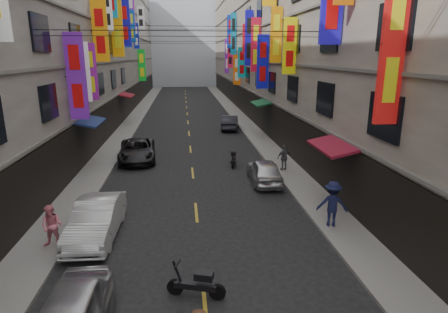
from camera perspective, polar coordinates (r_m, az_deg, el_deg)
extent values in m
cube|color=slate|center=(41.00, -13.96, 5.01)|extent=(2.00, 90.00, 0.12)
cube|color=slate|center=(41.14, 2.91, 5.48)|extent=(2.00, 90.00, 0.12)
cube|color=gray|center=(41.73, -23.41, 17.46)|extent=(10.00, 90.00, 19.00)
cube|color=black|center=(40.92, -15.41, 6.94)|extent=(0.12, 85.50, 3.00)
cube|color=#66635E|center=(40.72, -15.57, 9.31)|extent=(0.16, 90.00, 0.14)
cube|color=#66635E|center=(40.55, -15.90, 13.80)|extent=(0.16, 90.00, 0.14)
cube|color=#66635E|center=(40.63, -16.24, 18.31)|extent=(0.16, 90.00, 0.14)
cube|color=#A89B8C|center=(41.99, 11.64, 18.33)|extent=(10.00, 90.00, 19.00)
cube|color=black|center=(41.08, 4.25, 7.47)|extent=(0.12, 85.50, 3.00)
cube|color=#66635E|center=(40.88, 4.29, 9.84)|extent=(0.16, 90.00, 0.14)
cube|color=#66635E|center=(40.71, 4.38, 14.32)|extent=(0.16, 90.00, 0.14)
cube|color=#66635E|center=(40.78, 4.47, 18.82)|extent=(0.16, 90.00, 0.14)
cube|color=#B0B9C4|center=(90.11, -6.23, 17.69)|extent=(18.00, 8.00, 22.00)
cube|color=red|center=(14.04, 24.38, 15.37)|extent=(0.82, 0.18, 5.35)
cylinder|color=black|center=(14.06, 24.56, 15.34)|extent=(0.92, 0.08, 0.08)
cube|color=#5B1A90|center=(23.01, -21.57, 11.23)|extent=(1.04, 0.18, 4.80)
cylinder|color=black|center=(23.02, -21.69, 11.22)|extent=(1.14, 0.08, 0.08)
cube|color=white|center=(24.85, -20.72, 11.94)|extent=(0.84, 0.18, 3.56)
cylinder|color=black|center=(24.86, -20.83, 11.93)|extent=(0.94, 0.08, 0.08)
cube|color=#D2C80B|center=(25.44, 9.97, 16.23)|extent=(0.86, 0.18, 3.52)
cylinder|color=black|center=(25.46, 10.09, 16.22)|extent=(0.96, 0.08, 0.08)
cube|color=#7D167B|center=(26.96, -19.63, 12.05)|extent=(0.79, 0.18, 3.68)
cylinder|color=black|center=(26.97, -19.74, 12.04)|extent=(0.89, 0.08, 0.08)
cube|color=orange|center=(29.14, 7.95, 17.85)|extent=(0.83, 0.18, 3.95)
cylinder|color=black|center=(29.15, 8.05, 17.84)|extent=(0.93, 0.08, 0.08)
cube|color=orange|center=(30.21, -18.36, 17.64)|extent=(1.10, 0.18, 4.32)
cylinder|color=black|center=(30.22, -18.45, 17.63)|extent=(1.20, 0.08, 0.08)
cube|color=#0D0E9F|center=(33.11, 5.92, 14.14)|extent=(0.99, 0.18, 4.49)
cylinder|color=black|center=(33.12, 6.00, 14.14)|extent=(1.09, 0.08, 0.08)
cube|color=white|center=(34.56, -17.39, 20.50)|extent=(0.81, 0.18, 3.27)
cylinder|color=black|center=(34.57, -17.48, 20.49)|extent=(0.91, 0.08, 0.08)
cube|color=#B8112A|center=(36.66, 4.85, 16.58)|extent=(0.89, 0.18, 4.89)
cylinder|color=black|center=(36.67, 4.93, 16.58)|extent=(0.99, 0.08, 0.08)
cube|color=orange|center=(38.11, -16.02, 18.89)|extent=(1.06, 0.18, 5.96)
cylinder|color=black|center=(38.12, -16.10, 18.88)|extent=(1.16, 0.08, 0.08)
cube|color=#120DA1|center=(40.54, 3.82, 17.53)|extent=(0.83, 0.18, 5.49)
cylinder|color=black|center=(40.55, 3.89, 17.53)|extent=(0.93, 0.08, 0.08)
cube|color=#0F0D9A|center=(42.68, -14.94, 19.05)|extent=(1.17, 0.18, 4.58)
cylinder|color=black|center=(42.69, -15.01, 19.05)|extent=(1.27, 0.08, 0.08)
cube|color=red|center=(43.06, 3.30, 17.45)|extent=(0.68, 0.18, 3.18)
cylinder|color=black|center=(43.07, 3.37, 17.45)|extent=(0.78, 0.08, 0.08)
cube|color=#0B8D8F|center=(44.71, 2.72, 14.11)|extent=(0.92, 0.18, 3.44)
cylinder|color=black|center=(44.72, 2.79, 14.10)|extent=(1.02, 0.08, 0.08)
cube|color=#102EC4|center=(46.34, -14.46, 18.04)|extent=(0.76, 0.18, 3.57)
cylinder|color=black|center=(46.35, -14.52, 18.03)|extent=(0.86, 0.08, 0.08)
cube|color=#0D429E|center=(48.86, -13.98, 18.73)|extent=(0.96, 0.18, 3.77)
cylinder|color=black|center=(48.86, -14.04, 18.73)|extent=(1.06, 0.08, 0.08)
cube|color=#C7550B|center=(48.60, 1.98, 13.07)|extent=(0.92, 0.18, 3.73)
cylinder|color=black|center=(48.61, 2.04, 13.07)|extent=(1.02, 0.08, 0.08)
cube|color=purple|center=(50.20, -13.99, 20.69)|extent=(0.87, 0.18, 4.44)
cylinder|color=black|center=(50.21, -14.05, 20.68)|extent=(0.97, 0.08, 0.08)
cube|color=#0C6D96|center=(52.82, 1.45, 18.18)|extent=(0.75, 0.18, 5.41)
cylinder|color=black|center=(52.83, 1.50, 18.17)|extent=(0.85, 0.08, 0.08)
cube|color=#0D1998|center=(54.85, -13.23, 17.45)|extent=(0.69, 0.18, 3.34)
cylinder|color=black|center=(54.86, -13.28, 17.45)|extent=(0.79, 0.08, 0.08)
cube|color=#0E2CA8|center=(54.88, 1.02, 18.48)|extent=(0.98, 0.18, 4.42)
cylinder|color=black|center=(54.89, 1.07, 18.48)|extent=(1.08, 0.08, 0.08)
cube|color=#E71544|center=(56.13, 0.94, 15.24)|extent=(0.76, 0.18, 3.63)
cylinder|color=black|center=(56.14, 0.99, 15.24)|extent=(0.86, 0.08, 0.08)
cube|color=#0E9F24|center=(58.24, -12.41, 13.42)|extent=(1.05, 0.18, 4.56)
cylinder|color=black|center=(58.24, -12.46, 13.42)|extent=(1.15, 0.08, 0.08)
cube|color=silver|center=(60.89, -12.56, 19.96)|extent=(1.02, 0.18, 3.29)
cylinder|color=black|center=(60.90, -12.61, 19.96)|extent=(1.12, 0.08, 0.08)
cube|color=#671A94|center=(60.57, 0.44, 15.05)|extent=(0.67, 0.18, 5.23)
cylinder|color=black|center=(60.58, 0.49, 15.05)|extent=(0.77, 0.08, 0.08)
cube|color=maroon|center=(17.85, 16.21, 1.60)|extent=(1.39, 3.20, 0.41)
cube|color=navy|center=(25.05, -19.71, 5.10)|extent=(1.39, 3.20, 0.41)
cube|color=#16552F|center=(32.98, 5.70, 8.16)|extent=(1.39, 3.20, 0.41)
cube|color=maroon|center=(40.65, -14.65, 9.08)|extent=(1.39, 3.20, 0.41)
cylinder|color=black|center=(20.06, -5.18, 18.54)|extent=(14.00, 0.04, 0.04)
cylinder|color=black|center=(34.11, -5.77, 19.17)|extent=(14.00, 0.04, 0.04)
cylinder|color=black|center=(48.05, -5.94, 17.05)|extent=(14.00, 0.04, 0.04)
cube|color=gold|center=(12.25, -3.14, -19.76)|extent=(0.12, 2.20, 0.01)
cube|color=gold|center=(17.50, -4.25, -8.45)|extent=(0.12, 2.20, 0.01)
cube|color=gold|center=(23.12, -4.80, -2.49)|extent=(0.12, 2.20, 0.01)
cube|color=gold|center=(28.89, -5.13, 1.12)|extent=(0.12, 2.20, 0.01)
cube|color=gold|center=(34.74, -5.36, 3.52)|extent=(0.12, 2.20, 0.01)
cube|color=gold|center=(40.64, -5.51, 5.23)|extent=(0.12, 2.20, 0.01)
cube|color=gold|center=(46.56, -5.63, 6.50)|extent=(0.12, 2.20, 0.01)
cube|color=gold|center=(52.50, -5.72, 7.49)|extent=(0.12, 2.20, 0.01)
cube|color=gold|center=(58.45, -5.80, 8.27)|extent=(0.12, 2.20, 0.01)
cube|color=gold|center=(64.41, -5.86, 8.91)|extent=(0.12, 2.20, 0.01)
cube|color=gold|center=(70.38, -5.91, 9.44)|extent=(0.12, 2.20, 0.01)
cube|color=gold|center=(76.35, -5.95, 9.89)|extent=(0.12, 2.20, 0.01)
cylinder|color=black|center=(12.05, -7.43, -19.11)|extent=(0.51, 0.26, 0.50)
cylinder|color=black|center=(11.76, -1.03, -19.95)|extent=(0.51, 0.26, 0.50)
cube|color=black|center=(11.80, -4.29, -18.95)|extent=(1.33, 0.68, 0.18)
cube|color=black|center=(11.56, -3.08, -17.68)|extent=(0.62, 0.47, 0.22)
cylinder|color=black|center=(11.78, -7.03, -17.37)|extent=(0.36, 0.18, 0.88)
cylinder|color=black|center=(11.59, -7.09, -15.91)|extent=(0.21, 0.49, 0.06)
cylinder|color=black|center=(23.91, 1.34, -1.23)|extent=(0.21, 0.51, 0.50)
cylinder|color=black|center=(25.15, 1.49, -0.39)|extent=(0.21, 0.51, 0.50)
cube|color=black|center=(24.49, 1.42, -0.46)|extent=(0.53, 1.33, 0.18)
cube|color=black|center=(24.64, 1.46, 0.48)|extent=(0.41, 0.60, 0.22)
cylinder|color=black|center=(23.88, 1.36, -0.12)|extent=(0.14, 0.36, 0.88)
cylinder|color=black|center=(23.79, 1.36, 0.69)|extent=(0.50, 0.15, 0.06)
imported|color=silver|center=(15.79, -18.87, -9.05)|extent=(1.72, 4.61, 1.50)
imported|color=black|center=(26.24, -13.08, 0.93)|extent=(2.77, 5.32, 1.43)
imported|color=silver|center=(21.28, 6.16, -2.18)|extent=(1.73, 4.06, 1.37)
imported|color=#27282F|center=(36.38, 0.91, 5.22)|extent=(2.17, 4.40, 1.39)
imported|color=#E07686|center=(15.39, -24.73, -9.59)|extent=(0.84, 0.62, 1.62)
imported|color=#15193B|center=(16.19, 16.18, -6.93)|extent=(1.38, 0.97, 1.92)
imported|color=#5B5B5D|center=(23.29, 9.17, -0.13)|extent=(1.05, 0.75, 1.62)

